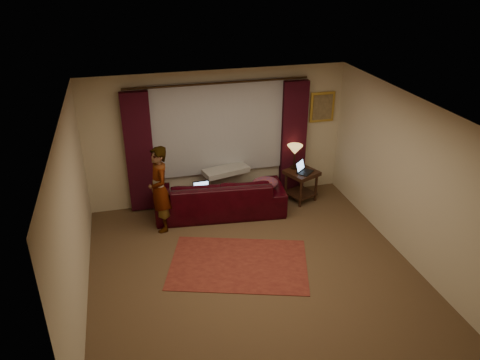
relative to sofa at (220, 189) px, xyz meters
name	(u,v)px	position (x,y,z in m)	size (l,w,h in m)	color
floor	(253,271)	(0.11, -1.92, -0.49)	(5.00, 5.00, 0.01)	brown
ceiling	(255,111)	(0.11, -1.92, 2.11)	(5.00, 5.00, 0.02)	silver
wall_back	(218,138)	(0.11, 0.58, 0.81)	(5.00, 0.02, 2.60)	beige
wall_front	(324,314)	(0.11, -4.42, 0.81)	(5.00, 0.02, 2.60)	beige
wall_left	(74,220)	(-2.39, -1.92, 0.81)	(0.02, 5.00, 2.60)	beige
wall_right	(407,179)	(2.61, -1.92, 0.81)	(0.02, 5.00, 2.60)	beige
sheer_curtain	(218,129)	(0.11, 0.52, 1.01)	(2.50, 0.05, 1.80)	#A2A2AA
drape_left	(139,153)	(-1.39, 0.47, 0.69)	(0.50, 0.14, 2.30)	black
drape_right	(293,138)	(1.61, 0.47, 0.69)	(0.50, 0.14, 2.30)	black
curtain_rod	(218,83)	(0.11, 0.47, 1.89)	(0.04, 0.04, 3.40)	#301F10
picture_frame	(322,107)	(2.21, 0.55, 1.26)	(0.50, 0.04, 0.60)	gold
sofa	(220,189)	(0.00, 0.00, 0.00)	(2.42, 1.05, 0.98)	black
throw_blanket	(226,158)	(0.19, 0.29, 0.49)	(0.87, 0.35, 0.10)	#9A9893
clothing_pile	(265,183)	(0.83, -0.19, 0.11)	(0.51, 0.39, 0.21)	brown
laptop_sofa	(203,190)	(-0.35, -0.15, 0.11)	(0.31, 0.34, 0.23)	black
area_rug	(239,264)	(-0.07, -1.71, -0.48)	(2.17, 1.45, 0.01)	maroon
end_table	(301,186)	(1.67, 0.08, -0.17)	(0.55, 0.55, 0.63)	black
tiffany_lamp	(295,157)	(1.56, 0.24, 0.39)	(0.31, 0.31, 0.49)	olive
laptop_table	(305,167)	(1.71, 0.00, 0.26)	(0.31, 0.34, 0.23)	black
person	(159,189)	(-1.13, -0.31, 0.30)	(0.46, 0.46, 1.57)	#9A9893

